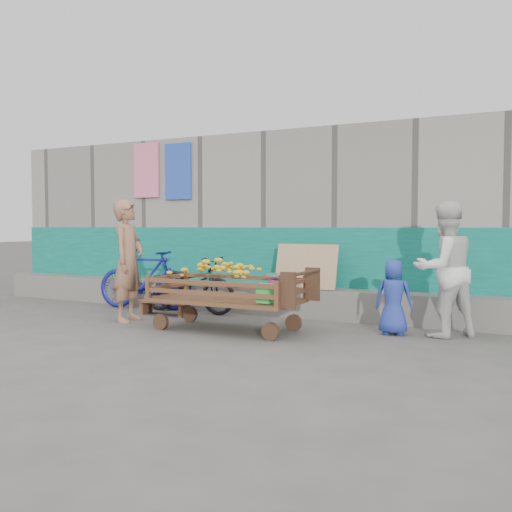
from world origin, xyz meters
The scene contains 9 objects.
ground centered at (0.00, 0.00, 0.00)m, with size 80.00×80.00×0.00m, color #4F4D48.
building_wall centered at (0.00, 4.05, 1.47)m, with size 12.00×3.50×3.00m.
banana_cart centered at (-0.31, 0.75, 0.63)m, with size 2.19×1.00×0.93m.
bench centered at (-1.81, 1.45, 0.17)m, with size 0.93×0.28×0.23m.
vendor_man centered at (-1.95, 0.74, 0.91)m, with size 0.66×0.43×1.81m, color #99684E.
woman centered at (2.44, 1.62, 0.87)m, with size 0.85×0.66×1.75m, color white.
child centered at (1.83, 1.46, 0.50)m, with size 0.48×0.32×0.99m, color #25399A.
bicycle_dark centered at (-1.63, 1.85, 0.46)m, with size 0.61×1.76×0.92m, color black.
bicycle_blue centered at (-2.51, 1.85, 0.53)m, with size 0.49×1.75×1.05m, color navy.
Camera 1 is at (3.55, -5.97, 1.42)m, focal length 40.00 mm.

